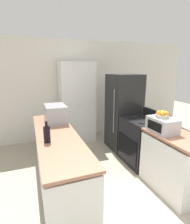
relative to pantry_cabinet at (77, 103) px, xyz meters
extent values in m
cube|color=silver|center=(0.04, 0.32, 0.28)|extent=(7.00, 0.06, 2.60)
cube|color=silver|center=(-0.80, -1.71, -0.60)|extent=(0.58, 2.38, 0.84)
cube|color=#9E6B51|center=(-0.80, -1.71, -0.13)|extent=(0.60, 2.43, 0.04)
cube|color=silver|center=(0.87, -2.45, -0.60)|extent=(0.58, 0.93, 0.84)
cube|color=#9E6B51|center=(0.87, -2.45, -0.13)|extent=(0.60, 0.95, 0.04)
cube|color=silver|center=(0.00, 0.00, 0.00)|extent=(0.86, 0.54, 2.04)
sphere|color=#B2B2B7|center=(-0.04, -0.28, 0.00)|extent=(0.03, 0.03, 0.03)
sphere|color=#B2B2B7|center=(0.04, -0.28, 0.00)|extent=(0.03, 0.03, 0.03)
cube|color=black|center=(0.89, -1.57, -0.56)|extent=(0.64, 0.76, 0.91)
cube|color=black|center=(0.56, -1.57, -0.68)|extent=(0.02, 0.67, 0.50)
cube|color=black|center=(1.18, -1.57, -0.03)|extent=(0.06, 0.72, 0.16)
cylinder|color=black|center=(0.76, -1.75, -0.10)|extent=(0.17, 0.17, 0.01)
cylinder|color=black|center=(0.76, -1.39, -0.10)|extent=(0.17, 0.17, 0.01)
cylinder|color=black|center=(1.02, -1.75, -0.10)|extent=(0.17, 0.17, 0.01)
cylinder|color=black|center=(1.02, -1.39, -0.10)|extent=(0.17, 0.17, 0.01)
cube|color=black|center=(0.90, -0.81, -0.14)|extent=(0.66, 0.69, 1.75)
cylinder|color=gray|center=(0.55, -1.00, -0.06)|extent=(0.02, 0.02, 0.96)
cube|color=#939399|center=(-0.71, -1.12, 0.05)|extent=(0.37, 0.54, 0.31)
cube|color=black|center=(-0.52, -1.16, 0.05)|extent=(0.01, 0.33, 0.23)
cylinder|color=black|center=(-0.96, -2.02, 0.00)|extent=(0.09, 0.09, 0.22)
cylinder|color=black|center=(-0.96, -2.02, 0.15)|extent=(0.03, 0.03, 0.07)
cube|color=#B2B2B7|center=(0.75, -2.26, 0.01)|extent=(0.30, 0.44, 0.23)
cube|color=black|center=(0.60, -2.26, 0.01)|extent=(0.01, 0.31, 0.14)
cylinder|color=#B2A893|center=(0.75, -2.24, 0.15)|extent=(0.20, 0.20, 0.05)
sphere|color=orange|center=(0.78, -2.20, 0.19)|extent=(0.08, 0.08, 0.08)
sphere|color=orange|center=(0.71, -2.20, 0.19)|extent=(0.08, 0.08, 0.08)
sphere|color=orange|center=(0.71, -2.28, 0.19)|extent=(0.08, 0.08, 0.08)
sphere|color=orange|center=(0.78, -2.28, 0.19)|extent=(0.08, 0.08, 0.08)
camera|label=1|loc=(-1.13, -4.29, 0.85)|focal=28.00mm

